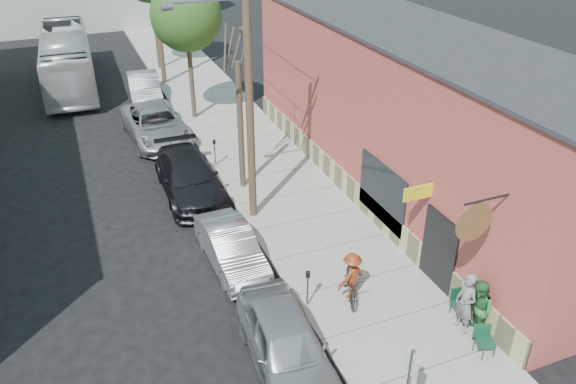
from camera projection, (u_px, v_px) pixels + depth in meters
name	position (u px, v px, depth m)	size (l,w,h in m)	color
ground	(231.00, 317.00, 16.71)	(120.00, 120.00, 0.00)	black
sidewalk	(249.00, 149.00, 26.96)	(4.50, 58.00, 0.15)	#9B988F
cafe_building	(409.00, 114.00, 22.08)	(6.60, 20.20, 6.61)	#A8463E
parking_meter_near	(308.00, 283.00, 16.57)	(0.14, 0.14, 1.24)	slate
parking_meter_far	(215.00, 148.00, 24.82)	(0.14, 0.14, 1.24)	slate
utility_pole_near	(247.00, 82.00, 18.96)	(3.57, 0.28, 10.00)	#503A28
tree_bare	(241.00, 127.00, 22.28)	(0.24, 0.24, 5.29)	#44392C
tree_leafy_mid	(186.00, 16.00, 27.79)	(3.56, 3.56, 7.11)	#44392C
patio_chair_a	(461.00, 304.00, 16.34)	(0.50, 0.50, 0.88)	#113F28
patio_chair_b	(485.00, 341.00, 15.02)	(0.50, 0.50, 0.88)	#113F28
patron_grey	(466.00, 303.00, 15.59)	(0.70, 0.46, 1.92)	slate
patron_green	(478.00, 310.00, 15.43)	(0.88, 0.69, 1.82)	#2A6935
cyclist	(352.00, 276.00, 16.94)	(1.01, 0.58, 1.56)	maroon
cyclist_bike	(351.00, 284.00, 17.09)	(0.64, 1.84, 0.97)	black
car_0	(286.00, 344.00, 14.64)	(1.89, 4.70, 1.60)	#A0A3A7
car_1	(231.00, 248.00, 18.68)	(1.45, 4.15, 1.37)	#A4A5AB
car_2	(189.00, 177.00, 22.84)	(2.20, 5.42, 1.57)	black
car_3	(156.00, 125.00, 27.69)	(2.65, 5.76, 1.60)	#A5A5AC
car_4	(144.00, 88.00, 32.52)	(1.69, 4.85, 1.60)	gray
bus	(67.00, 59.00, 34.63)	(2.79, 11.92, 3.32)	white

